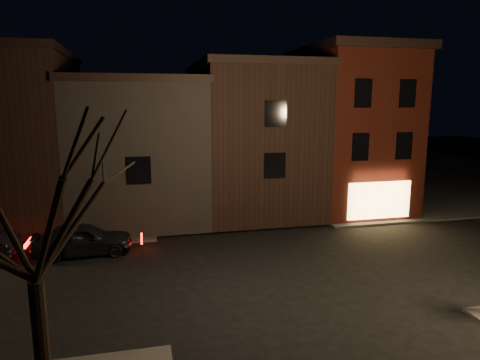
# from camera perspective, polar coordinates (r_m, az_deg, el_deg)

# --- Properties ---
(ground) EXTENTS (120.00, 120.00, 0.00)m
(ground) POSITION_cam_1_polar(r_m,az_deg,el_deg) (18.98, 5.21, -11.81)
(ground) COLOR black
(ground) RESTS_ON ground
(sidewalk_far_right) EXTENTS (30.00, 30.00, 0.12)m
(sidewalk_far_right) POSITION_cam_1_polar(r_m,az_deg,el_deg) (45.28, 21.53, 0.67)
(sidewalk_far_right) COLOR #2D2B28
(sidewalk_far_right) RESTS_ON ground
(corner_building) EXTENTS (6.50, 8.50, 10.50)m
(corner_building) POSITION_cam_1_polar(r_m,az_deg,el_deg) (29.52, 14.47, 6.67)
(corner_building) COLOR #4A160D
(corner_building) RESTS_ON ground
(row_building_a) EXTENTS (7.30, 10.30, 9.40)m
(row_building_a) POSITION_cam_1_polar(r_m,az_deg,el_deg) (28.17, 1.56, 5.67)
(row_building_a) COLOR black
(row_building_a) RESTS_ON ground
(row_building_b) EXTENTS (7.80, 10.30, 8.40)m
(row_building_b) POSITION_cam_1_polar(r_m,az_deg,el_deg) (27.30, -13.38, 4.19)
(row_building_b) COLOR black
(row_building_b) RESTS_ON ground
(row_building_c) EXTENTS (7.30, 10.30, 9.90)m
(row_building_c) POSITION_cam_1_polar(r_m,az_deg,el_deg) (28.21, -28.38, 4.95)
(row_building_c) COLOR black
(row_building_c) RESTS_ON ground
(bare_tree_left) EXTENTS (5.60, 5.60, 7.50)m
(bare_tree_left) POSITION_cam_1_polar(r_m,az_deg,el_deg) (10.09, -26.55, -0.62)
(bare_tree_left) COLOR black
(bare_tree_left) RESTS_ON sidewalk_near_left
(parked_car_a) EXTENTS (4.58, 1.99, 1.54)m
(parked_car_a) POSITION_cam_1_polar(r_m,az_deg,el_deg) (21.67, -20.19, -7.41)
(parked_car_a) COLOR black
(parked_car_a) RESTS_ON ground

